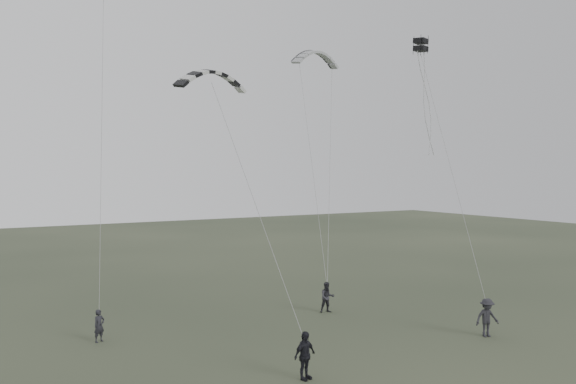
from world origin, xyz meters
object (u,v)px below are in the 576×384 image
flyer_far (487,318)px  kite_box (421,45)px  kite_pale_large (316,52)px  kite_striped (211,72)px  flyer_center (305,355)px  flyer_left (99,326)px  flyer_right (327,297)px

flyer_far → kite_box: bearing=98.2°
kite_pale_large → kite_striped: kite_pale_large is taller
flyer_center → kite_box: bearing=10.8°
flyer_far → kite_striped: bearing=172.4°
flyer_center → kite_box: (11.56, 5.92, 14.47)m
flyer_left → flyer_far: (16.64, -8.74, 0.17)m
flyer_center → kite_pale_large: (10.48, 15.28, 15.67)m
flyer_center → flyer_left: bearing=106.6°
flyer_left → flyer_far: flyer_far is taller
flyer_center → kite_pale_large: size_ratio=0.51×
flyer_right → flyer_far: bearing=-45.9°
kite_striped → kite_box: (13.01, 0.18, 2.73)m
flyer_left → flyer_center: 10.80m
flyer_left → flyer_far: bearing=-52.8°
kite_pale_large → flyer_center: bearing=-130.3°
flyer_center → flyer_right: bearing=34.6°
kite_striped → flyer_right: bearing=12.7°
flyer_center → kite_pale_large: 24.27m
flyer_left → kite_pale_large: bearing=-4.2°
flyer_left → kite_striped: bearing=-61.9°
flyer_far → flyer_left: bearing=168.6°
flyer_right → flyer_center: 10.60m
kite_pale_large → flyer_right: bearing=-124.2°
flyer_right → kite_box: kite_box is taller
flyer_center → flyer_far: size_ratio=1.00×
flyer_left → kite_pale_large: 23.61m
flyer_right → kite_box: size_ratio=2.42×
kite_pale_large → flyer_left: bearing=-165.0°
flyer_far → kite_pale_large: kite_pale_large is taller
kite_box → kite_pale_large: bearing=76.3°
flyer_center → flyer_far: (10.76, 0.31, -0.00)m
kite_striped → kite_box: kite_box is taller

